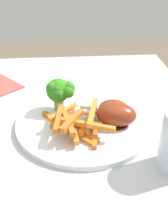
{
  "coord_description": "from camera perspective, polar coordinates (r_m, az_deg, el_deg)",
  "views": [
    {
      "loc": [
        0.41,
        0.01,
        1.06
      ],
      "look_at": [
        -0.08,
        0.05,
        0.76
      ],
      "focal_mm": 44.32,
      "sensor_mm": 36.0,
      "label": 1
    }
  ],
  "objects": [
    {
      "name": "chicken_drumstick_near",
      "position": [
        0.56,
        6.25,
        -0.47
      ],
      "size": [
        0.07,
        0.13,
        0.05
      ],
      "color": "#581B0D",
      "rests_on": "dinner_plate"
    },
    {
      "name": "dining_table",
      "position": [
        0.61,
        -4.46,
        -16.84
      ],
      "size": [
        0.97,
        0.67,
        0.73
      ],
      "color": "#B7B7BC",
      "rests_on": "ground_plane"
    },
    {
      "name": "carrot_fries_pile",
      "position": [
        0.53,
        -1.77,
        -2.39
      ],
      "size": [
        0.13,
        0.14,
        0.04
      ],
      "color": "orange",
      "rests_on": "dinner_plate"
    },
    {
      "name": "chicken_drumstick_far",
      "position": [
        0.58,
        5.6,
        0.56
      ],
      "size": [
        0.07,
        0.12,
        0.04
      ],
      "color": "maroon",
      "rests_on": "dinner_plate"
    },
    {
      "name": "broccoli_floret_front",
      "position": [
        0.59,
        -4.87,
        4.33
      ],
      "size": [
        0.06,
        0.06,
        0.07
      ],
      "color": "#86AB5B",
      "rests_on": "dinner_plate"
    },
    {
      "name": "dinner_plate",
      "position": [
        0.58,
        -0.0,
        -2.18
      ],
      "size": [
        0.28,
        0.28,
        0.01
      ],
      "primitive_type": "cylinder",
      "color": "silver",
      "rests_on": "dining_table"
    }
  ]
}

